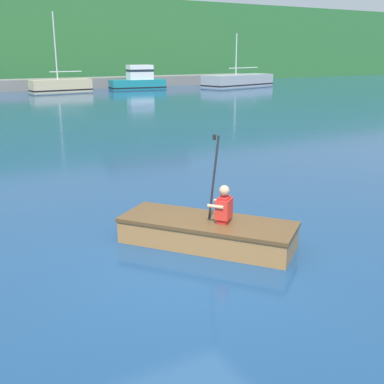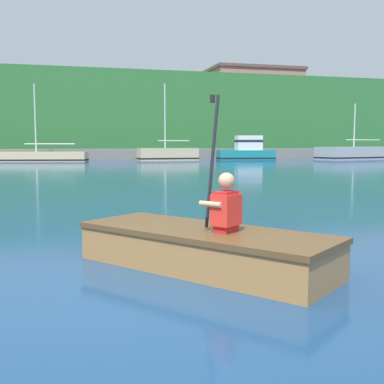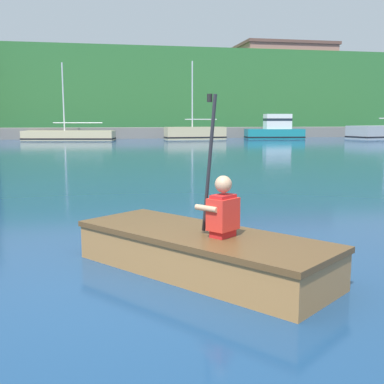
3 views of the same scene
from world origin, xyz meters
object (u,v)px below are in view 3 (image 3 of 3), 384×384
rowboat_foreground (198,249)px  person_paddler (222,208)px  moored_boat_dock_east_inner (195,133)px  moored_boat_dock_west_end (275,130)px  moored_boat_dock_center_near (69,136)px

rowboat_foreground → person_paddler: 0.57m
rowboat_foreground → person_paddler: bearing=-52.4°
moored_boat_dock_east_inner → rowboat_foreground: size_ratio=2.12×
moored_boat_dock_west_end → rowboat_foreground: bearing=-112.1°
moored_boat_dock_center_near → rowboat_foreground: moored_boat_dock_center_near is taller
moored_boat_dock_east_inner → rowboat_foreground: moored_boat_dock_east_inner is taller
moored_boat_dock_center_near → person_paddler: 33.96m
moored_boat_dock_west_end → rowboat_foreground: size_ratio=1.71×
person_paddler → rowboat_foreground: bearing=127.6°
moored_boat_dock_west_end → moored_boat_dock_center_near: moored_boat_dock_center_near is taller
rowboat_foreground → moored_boat_dock_east_inner: bearing=78.6°
moored_boat_dock_west_end → person_paddler: 36.07m
moored_boat_dock_west_end → rowboat_foreground: moored_boat_dock_west_end is taller
moored_boat_dock_center_near → person_paddler: (3.30, -33.80, 0.37)m
moored_boat_dock_east_inner → person_paddler: bearing=-101.0°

